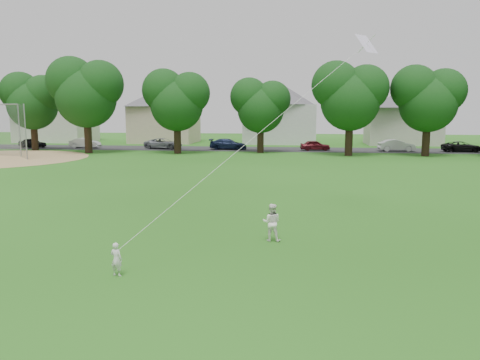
# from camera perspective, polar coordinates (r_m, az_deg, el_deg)

# --- Properties ---
(ground) EXTENTS (160.00, 160.00, 0.00)m
(ground) POSITION_cam_1_polar(r_m,az_deg,el_deg) (12.77, -5.01, -11.51)
(ground) COLOR #205613
(ground) RESTS_ON ground
(street) EXTENTS (90.00, 7.00, 0.01)m
(street) POSITION_cam_1_polar(r_m,az_deg,el_deg) (53.97, 4.42, 3.75)
(street) COLOR #2D2D30
(street) RESTS_ON ground
(toddler) EXTENTS (0.38, 0.29, 0.92)m
(toddler) POSITION_cam_1_polar(r_m,az_deg,el_deg) (12.97, -14.84, -9.33)
(toddler) COLOR silver
(toddler) RESTS_ON ground
(older_boy) EXTENTS (0.66, 0.53, 1.28)m
(older_boy) POSITION_cam_1_polar(r_m,az_deg,el_deg) (15.80, 3.88, -5.18)
(older_boy) COLOR white
(older_boy) RESTS_ON ground
(kite) EXTENTS (4.30, 5.05, 13.27)m
(kite) POSITION_cam_1_polar(r_m,az_deg,el_deg) (15.93, 3.51, 6.70)
(kite) COLOR silver
(kite) RESTS_ON ground
(tree_row) EXTENTS (81.34, 8.47, 10.56)m
(tree_row) POSITION_cam_1_polar(r_m,az_deg,el_deg) (47.42, 3.68, 10.67)
(tree_row) COLOR black
(tree_row) RESTS_ON ground
(parked_cars) EXTENTS (62.25, 2.47, 1.28)m
(parked_cars) POSITION_cam_1_polar(r_m,az_deg,el_deg) (52.90, 5.24, 4.30)
(parked_cars) COLOR black
(parked_cars) RESTS_ON ground
(house_row) EXTENTS (76.93, 13.98, 9.64)m
(house_row) POSITION_cam_1_polar(r_m,az_deg,el_deg) (63.91, 2.95, 8.85)
(house_row) COLOR silver
(house_row) RESTS_ON ground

